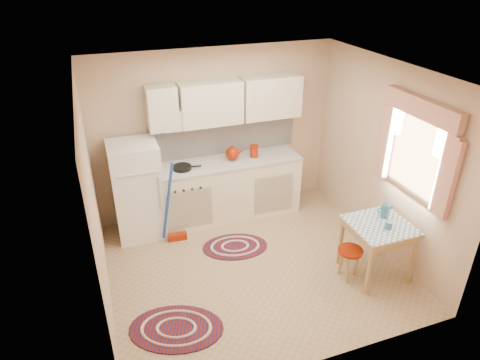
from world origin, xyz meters
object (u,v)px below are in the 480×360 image
Objects in this scene: base_cabinets at (225,190)px; table at (376,249)px; fridge at (137,190)px; stool at (349,263)px.

base_cabinets is 3.12× the size of table.
stool is at bearing -39.09° from fridge.
base_cabinets is at bearing 117.49° from stool.
table is (1.34, -1.93, -0.08)m from base_cabinets.
fridge reaches higher than stool.
fridge is 2.98m from stool.
table is at bearing -35.58° from fridge.
fridge is 1.32m from base_cabinets.
base_cabinets reaches higher than stool.
fridge is at bearing 144.42° from table.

